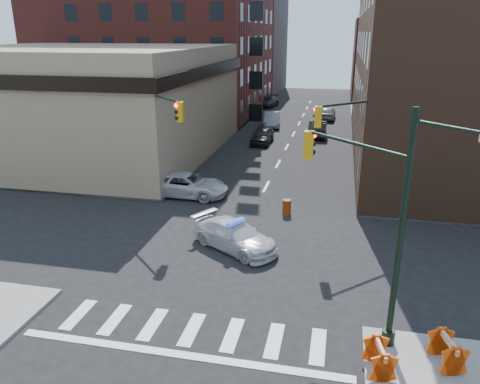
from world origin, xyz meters
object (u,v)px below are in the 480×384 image
at_px(barrel_road, 287,207).
at_px(barricade_se_a, 447,351).
at_px(barrel_bank, 181,184).
at_px(barricade_nw_a, 158,189).
at_px(pedestrian_a, 124,166).
at_px(pickup, 187,185).
at_px(parked_car_enear, 318,129).
at_px(pedestrian_b, 134,178).
at_px(parked_car_wnear, 262,136).
at_px(parked_car_wfar, 272,119).
at_px(police_car, 235,236).

xyz_separation_m(barrel_road, barricade_se_a, (6.51, -12.22, 0.20)).
xyz_separation_m(barrel_bank, barricade_nw_a, (-1.00, -1.68, 0.13)).
distance_m(barrel_bank, barricade_se_a, 20.55).
bearing_deg(pedestrian_a, pickup, 22.85).
relative_size(parked_car_enear, barrel_road, 5.63).
xyz_separation_m(pedestrian_b, barrel_bank, (2.93, 0.91, -0.51)).
height_order(pickup, parked_car_enear, parked_car_enear).
xyz_separation_m(parked_car_wnear, pedestrian_a, (-7.67, -13.74, 0.36)).
bearing_deg(parked_car_wnear, parked_car_enear, 41.93).
bearing_deg(pedestrian_a, pedestrian_b, -6.15).
relative_size(pedestrian_b, barricade_se_a, 1.25).
xyz_separation_m(parked_car_wfar, barricade_nw_a, (-3.67, -25.21, -0.22)).
relative_size(police_car, barrel_road, 5.37).
relative_size(parked_car_wfar, barricade_se_a, 3.76).
relative_size(police_car, parked_car_wnear, 1.07).
bearing_deg(barricade_nw_a, pickup, 33.19).
distance_m(pickup, barricade_nw_a, 1.92).
distance_m(parked_car_wnear, barrel_bank, 15.26).
bearing_deg(police_car, parked_car_enear, 26.90).
bearing_deg(barricade_se_a, parked_car_wnear, 5.87).
bearing_deg(barrel_bank, parked_car_enear, 67.39).
relative_size(pickup, parked_car_wnear, 1.20).
bearing_deg(parked_car_wnear, barricade_se_a, -68.29).
bearing_deg(police_car, pedestrian_b, 82.26).
relative_size(pedestrian_a, barrel_bank, 2.10).
distance_m(pickup, barrel_road, 6.98).
height_order(pickup, pedestrian_a, pedestrian_a).
height_order(pedestrian_a, barrel_road, pedestrian_a).
bearing_deg(barrel_bank, pickup, -51.23).
distance_m(pedestrian_a, barrel_bank, 4.87).
xyz_separation_m(pedestrian_b, barrel_road, (10.42, -1.92, -0.52)).
xyz_separation_m(parked_car_wfar, barrel_road, (4.82, -26.35, -0.37)).
bearing_deg(pickup, barrel_road, -103.38).
relative_size(parked_car_enear, barricade_se_a, 3.82).
height_order(parked_car_enear, barrel_road, parked_car_enear).
height_order(police_car, barricade_nw_a, police_car).
bearing_deg(parked_car_wnear, pedestrian_a, -117.59).
xyz_separation_m(pickup, pedestrian_b, (-3.70, 0.05, 0.23)).
relative_size(pickup, barrel_road, 6.01).
relative_size(pedestrian_b, barrel_road, 1.84).
distance_m(police_car, parked_car_enear, 27.29).
height_order(parked_car_wfar, barrel_bank, parked_car_wfar).
xyz_separation_m(parked_car_enear, pedestrian_b, (-10.93, -20.12, 0.14)).
height_order(pedestrian_a, barrel_bank, pedestrian_a).
bearing_deg(barrel_bank, pedestrian_b, -162.74).
distance_m(police_car, pickup, 8.47).
xyz_separation_m(police_car, barrel_road, (1.96, 5.14, -0.25)).
xyz_separation_m(parked_car_wnear, parked_car_wfar, (-0.33, 8.56, 0.06)).
relative_size(parked_car_enear, pedestrian_b, 3.06).
bearing_deg(pedestrian_b, parked_car_wnear, 74.31).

